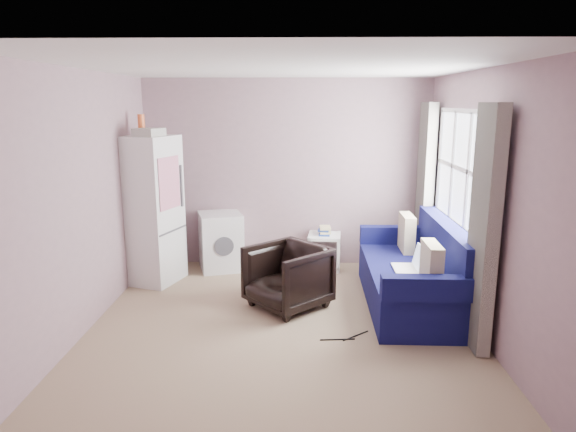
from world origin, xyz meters
name	(u,v)px	position (x,y,z in m)	size (l,w,h in m)	color
room	(283,204)	(0.02, 0.01, 1.25)	(3.84, 4.24, 2.54)	#9C8166
armchair	(288,274)	(0.05, 0.52, 0.38)	(0.74, 0.69, 0.76)	black
fridge	(150,209)	(-1.65, 1.34, 0.92)	(0.78, 0.78, 2.05)	silver
washing_machine	(221,240)	(-0.87, 1.82, 0.40)	(0.67, 0.67, 0.76)	silver
side_table	(324,249)	(0.51, 1.87, 0.27)	(0.46, 0.46, 0.58)	white
sofa	(417,276)	(1.46, 0.61, 0.34)	(0.97, 2.08, 0.92)	#121452
window_dressing	(449,205)	(1.78, 0.70, 1.11)	(0.17, 2.62, 2.18)	white
floor_cables	(347,338)	(0.63, -0.24, 0.01)	(0.48, 0.22, 0.01)	black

